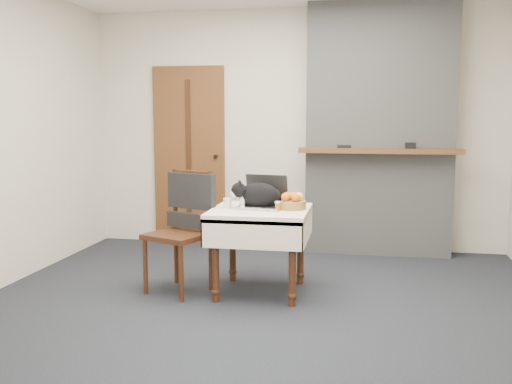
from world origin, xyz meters
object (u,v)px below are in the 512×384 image
at_px(laptop, 263,200).
at_px(cat, 260,196).
at_px(side_table, 260,222).
at_px(chair, 186,214).
at_px(door, 189,156).
at_px(cream_jar, 228,203).
at_px(pill_bottle, 277,206).
at_px(fruit_basket, 292,202).

height_order(laptop, cat, laptop).
distance_m(side_table, chair, 0.63).
relative_size(door, laptop, 4.94).
relative_size(door, cream_jar, 25.06).
xyz_separation_m(laptop, pill_bottle, (0.14, -0.17, -0.02)).
distance_m(cat, fruit_basket, 0.26).
bearing_deg(fruit_basket, cat, -174.33).
distance_m(pill_bottle, fruit_basket, 0.18).
bearing_deg(cream_jar, chair, -179.08).
height_order(door, cat, door).
bearing_deg(side_table, laptop, 76.53).
relative_size(fruit_basket, chair, 0.23).
bearing_deg(chair, fruit_basket, 25.85).
bearing_deg(pill_bottle, fruit_basket, 57.30).
xyz_separation_m(cream_jar, pill_bottle, (0.43, -0.10, 0.00)).
height_order(side_table, pill_bottle, pill_bottle).
relative_size(pill_bottle, chair, 0.08).
relative_size(laptop, fruit_basket, 1.72).
relative_size(cat, chair, 0.51).
bearing_deg(laptop, fruit_basket, 3.81).
relative_size(cat, fruit_basket, 2.16).
xyz_separation_m(door, side_table, (1.13, -1.73, -0.41)).
bearing_deg(laptop, door, 134.29).
xyz_separation_m(side_table, fruit_basket, (0.25, 0.04, 0.17)).
distance_m(laptop, cream_jar, 0.29).
height_order(side_table, cat, cat).
height_order(cream_jar, fruit_basket, fruit_basket).
bearing_deg(cream_jar, door, 116.25).
distance_m(door, fruit_basket, 2.19).
height_order(fruit_basket, chair, chair).
height_order(door, pill_bottle, door).
bearing_deg(side_table, pill_bottle, -35.15).
distance_m(side_table, cat, 0.22).
bearing_deg(cat, chair, 161.20).
relative_size(cat, cream_jar, 6.36).
bearing_deg(side_table, cat, 112.41).
bearing_deg(pill_bottle, side_table, 144.85).
bearing_deg(cream_jar, laptop, 13.76).
bearing_deg(cream_jar, side_table, 1.30).
distance_m(door, pill_bottle, 2.25).
distance_m(cat, chair, 0.64).
relative_size(side_table, chair, 0.78).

